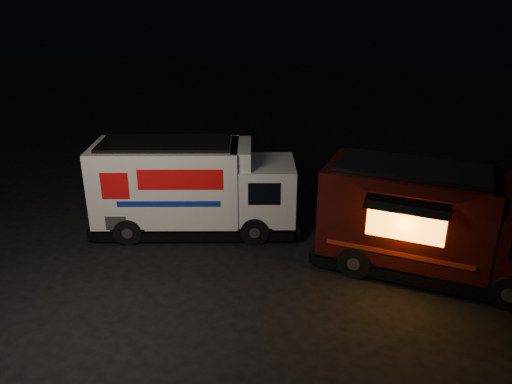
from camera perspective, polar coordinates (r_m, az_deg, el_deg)
name	(u,v)px	position (r m, az deg, el deg)	size (l,w,h in m)	color
ground	(228,271)	(13.42, -3.19, -9.02)	(80.00, 80.00, 0.00)	black
white_truck	(195,187)	(15.12, -6.94, 0.58)	(6.26, 2.14, 2.84)	silver
red_truck	(439,223)	(13.51, 20.18, -3.36)	(6.16, 2.27, 2.87)	#380A0A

